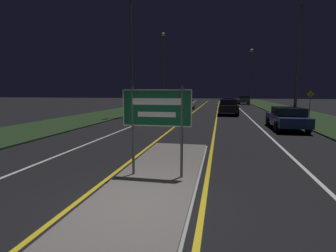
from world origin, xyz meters
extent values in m
plane|color=black|center=(0.00, 0.00, 0.00)|extent=(160.00, 160.00, 0.00)
cube|color=#999993|center=(0.00, 1.81, 0.03)|extent=(2.27, 8.79, 0.05)
cube|color=#66605B|center=(0.00, 1.81, 0.05)|extent=(2.15, 8.67, 0.10)
cube|color=#1E3319|center=(-9.50, 20.00, 0.04)|extent=(5.00, 100.00, 0.08)
cube|color=#1E3319|center=(9.50, 20.00, 0.04)|extent=(5.00, 100.00, 0.08)
cube|color=gold|center=(-1.33, 25.00, 0.00)|extent=(0.12, 70.00, 0.01)
cube|color=gold|center=(1.33, 25.00, 0.00)|extent=(0.12, 70.00, 0.01)
cube|color=silver|center=(-4.20, 25.00, 0.00)|extent=(0.12, 70.00, 0.01)
cube|color=silver|center=(4.20, 25.00, 0.00)|extent=(0.12, 70.00, 0.01)
cube|color=silver|center=(-7.20, 25.00, 0.00)|extent=(0.10, 70.00, 0.01)
cube|color=silver|center=(7.20, 25.00, 0.00)|extent=(0.10, 70.00, 0.01)
cylinder|color=#56565B|center=(-0.66, 1.81, 1.30)|extent=(0.07, 0.07, 2.40)
cylinder|color=#56565B|center=(0.66, 1.81, 1.30)|extent=(0.07, 0.07, 2.40)
cube|color=#0F512D|center=(0.00, 1.81, 1.92)|extent=(1.85, 0.04, 0.96)
cube|color=white|center=(0.00, 1.79, 1.92)|extent=(1.85, 0.00, 0.96)
cube|color=#0F512D|center=(0.00, 1.78, 1.92)|extent=(1.79, 0.01, 0.90)
cube|color=white|center=(0.00, 1.78, 2.09)|extent=(1.29, 0.01, 0.17)
cube|color=white|center=(0.00, 1.78, 1.76)|extent=(1.02, 0.01, 0.13)
cylinder|color=#56565B|center=(-6.11, 17.47, 5.29)|extent=(0.18, 0.18, 10.58)
cylinder|color=#56565B|center=(-6.13, 30.66, 4.88)|extent=(0.18, 0.18, 9.75)
sphere|color=beige|center=(-6.13, 30.66, 9.89)|extent=(0.45, 0.45, 0.45)
cylinder|color=#56565B|center=(6.29, 13.08, 4.07)|extent=(0.18, 0.18, 8.14)
cylinder|color=#56565B|center=(6.21, 39.02, 4.26)|extent=(0.18, 0.18, 8.52)
sphere|color=beige|center=(6.21, 39.02, 8.67)|extent=(0.47, 0.47, 0.47)
cube|color=navy|center=(5.69, 12.45, 0.61)|extent=(1.76, 4.64, 0.56)
cube|color=black|center=(5.69, 12.18, 1.13)|extent=(1.55, 2.41, 0.48)
sphere|color=red|center=(5.14, 10.16, 0.68)|extent=(0.14, 0.14, 0.14)
sphere|color=red|center=(6.23, 10.16, 0.68)|extent=(0.14, 0.14, 0.14)
cylinder|color=black|center=(4.85, 13.89, 0.33)|extent=(0.22, 0.65, 0.65)
cylinder|color=black|center=(6.53, 13.89, 0.33)|extent=(0.22, 0.65, 0.65)
cylinder|color=black|center=(4.85, 11.02, 0.33)|extent=(0.22, 0.65, 0.65)
cylinder|color=black|center=(6.53, 11.02, 0.33)|extent=(0.22, 0.65, 0.65)
cube|color=black|center=(2.39, 21.68, 0.69)|extent=(1.81, 4.01, 0.68)
cube|color=black|center=(2.39, 21.44, 1.30)|extent=(1.59, 2.08, 0.53)
sphere|color=red|center=(1.83, 19.69, 0.78)|extent=(0.14, 0.14, 0.14)
sphere|color=red|center=(2.95, 19.69, 0.78)|extent=(0.14, 0.14, 0.14)
cylinder|color=black|center=(1.53, 22.92, 0.35)|extent=(0.22, 0.71, 0.71)
cylinder|color=black|center=(3.25, 22.92, 0.35)|extent=(0.22, 0.71, 0.71)
cylinder|color=black|center=(1.53, 20.44, 0.35)|extent=(0.22, 0.71, 0.71)
cylinder|color=black|center=(3.25, 20.44, 0.35)|extent=(0.22, 0.71, 0.71)
cube|color=navy|center=(2.69, 31.81, 0.68)|extent=(1.72, 4.79, 0.69)
cube|color=black|center=(2.69, 31.52, 1.24)|extent=(1.52, 2.49, 0.43)
sphere|color=red|center=(2.16, 29.44, 0.76)|extent=(0.14, 0.14, 0.14)
sphere|color=red|center=(3.23, 29.44, 0.76)|extent=(0.14, 0.14, 0.14)
cylinder|color=black|center=(1.87, 33.30, 0.33)|extent=(0.22, 0.67, 0.67)
cylinder|color=black|center=(3.51, 33.30, 0.33)|extent=(0.22, 0.67, 0.67)
cylinder|color=black|center=(1.87, 30.33, 0.33)|extent=(0.22, 0.67, 0.67)
cylinder|color=black|center=(3.51, 30.33, 0.33)|extent=(0.22, 0.67, 0.67)
cube|color=#4C514C|center=(5.76, 44.74, 0.68)|extent=(1.79, 4.23, 0.65)
cube|color=black|center=(5.76, 44.49, 1.27)|extent=(1.57, 2.20, 0.54)
sphere|color=red|center=(5.21, 42.64, 0.76)|extent=(0.14, 0.14, 0.14)
sphere|color=red|center=(6.31, 42.64, 0.76)|extent=(0.14, 0.14, 0.14)
cylinder|color=black|center=(4.91, 46.05, 0.36)|extent=(0.22, 0.72, 0.72)
cylinder|color=black|center=(6.61, 46.05, 0.36)|extent=(0.22, 0.72, 0.72)
cylinder|color=black|center=(4.91, 43.43, 0.36)|extent=(0.22, 0.72, 0.72)
cylinder|color=black|center=(6.61, 43.43, 0.36)|extent=(0.22, 0.72, 0.72)
cube|color=#4C514C|center=(-2.43, 16.53, 0.63)|extent=(1.78, 4.38, 0.57)
cube|color=black|center=(-2.43, 16.80, 1.13)|extent=(1.57, 2.28, 0.43)
sphere|color=white|center=(-2.98, 14.36, 0.70)|extent=(0.14, 0.14, 0.14)
sphere|color=white|center=(-1.87, 14.36, 0.70)|extent=(0.14, 0.14, 0.14)
cylinder|color=black|center=(-3.28, 15.17, 0.35)|extent=(0.22, 0.69, 0.69)
cylinder|color=black|center=(-1.58, 15.17, 0.35)|extent=(0.22, 0.69, 0.69)
cylinder|color=black|center=(-3.28, 17.89, 0.35)|extent=(0.22, 0.69, 0.69)
cylinder|color=black|center=(-1.58, 17.89, 0.35)|extent=(0.22, 0.69, 0.69)
cube|color=silver|center=(-2.67, 27.93, 0.61)|extent=(1.79, 4.78, 0.56)
cube|color=black|center=(-2.67, 28.22, 1.12)|extent=(1.58, 2.49, 0.45)
sphere|color=white|center=(-3.22, 25.56, 0.68)|extent=(0.14, 0.14, 0.14)
sphere|color=white|center=(-2.11, 25.56, 0.68)|extent=(0.14, 0.14, 0.14)
cylinder|color=black|center=(-3.52, 26.45, 0.33)|extent=(0.22, 0.66, 0.66)
cylinder|color=black|center=(-1.81, 26.45, 0.33)|extent=(0.22, 0.66, 0.66)
cylinder|color=black|center=(-3.52, 29.41, 0.33)|extent=(0.22, 0.66, 0.66)
cylinder|color=black|center=(-1.81, 29.41, 0.33)|extent=(0.22, 0.66, 0.66)
cube|color=navy|center=(-5.89, 40.69, 0.61)|extent=(1.90, 4.47, 0.57)
cube|color=black|center=(-5.89, 40.95, 1.13)|extent=(1.67, 2.32, 0.47)
sphere|color=white|center=(-6.47, 38.47, 0.68)|extent=(0.14, 0.14, 0.14)
sphere|color=white|center=(-5.30, 38.47, 0.68)|extent=(0.14, 0.14, 0.14)
cylinder|color=black|center=(-6.79, 39.30, 0.32)|extent=(0.22, 0.64, 0.64)
cylinder|color=black|center=(-4.98, 39.30, 0.32)|extent=(0.22, 0.64, 0.64)
cylinder|color=black|center=(-6.79, 42.07, 0.32)|extent=(0.22, 0.64, 0.64)
cylinder|color=black|center=(-4.98, 42.07, 0.32)|extent=(0.22, 0.64, 0.64)
cylinder|color=#56565B|center=(8.92, 18.83, 1.11)|extent=(0.06, 0.06, 2.07)
cube|color=yellow|center=(8.92, 18.83, 2.09)|extent=(0.60, 0.02, 0.60)
camera|label=1|loc=(1.63, -4.83, 2.36)|focal=28.00mm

